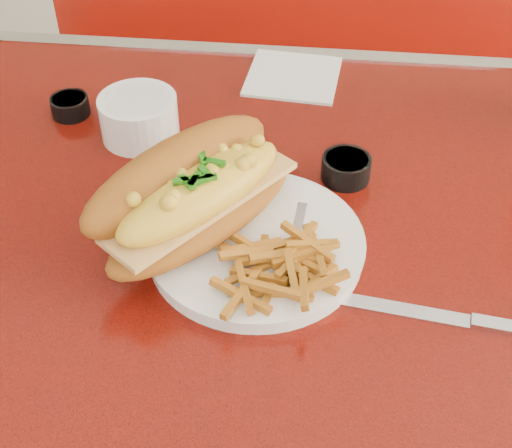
# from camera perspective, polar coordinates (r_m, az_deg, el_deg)

# --- Properties ---
(diner_table) EXTENTS (1.23, 0.83, 0.77)m
(diner_table) POSITION_cam_1_polar(r_m,az_deg,el_deg) (0.92, 0.49, -7.69)
(diner_table) COLOR red
(diner_table) RESTS_ON ground
(booth_bench_far) EXTENTS (1.20, 0.51, 0.90)m
(booth_bench_far) POSITION_cam_1_polar(r_m,az_deg,el_deg) (1.74, 3.18, 6.10)
(booth_bench_far) COLOR maroon
(booth_bench_far) RESTS_ON ground
(dinner_plate) EXTENTS (0.24, 0.24, 0.02)m
(dinner_plate) POSITION_cam_1_polar(r_m,az_deg,el_deg) (0.77, 0.00, -1.67)
(dinner_plate) COLOR white
(dinner_plate) RESTS_ON diner_table
(mac_hoagie) EXTENTS (0.25, 0.27, 0.11)m
(mac_hoagie) POSITION_cam_1_polar(r_m,az_deg,el_deg) (0.75, -5.03, 2.49)
(mac_hoagie) COLOR #A45C1A
(mac_hoagie) RESTS_ON dinner_plate
(fries_pile) EXTENTS (0.11, 0.10, 0.03)m
(fries_pile) POSITION_cam_1_polar(r_m,az_deg,el_deg) (0.72, 2.02, -3.38)
(fries_pile) COLOR orange
(fries_pile) RESTS_ON dinner_plate
(fork) EXTENTS (0.03, 0.16, 0.00)m
(fork) POSITION_cam_1_polar(r_m,az_deg,el_deg) (0.78, 3.28, -0.56)
(fork) COLOR silver
(fork) RESTS_ON dinner_plate
(gravy_ramekin) EXTENTS (0.13, 0.13, 0.06)m
(gravy_ramekin) POSITION_cam_1_polar(r_m,az_deg,el_deg) (0.94, -9.35, 8.52)
(gravy_ramekin) COLOR white
(gravy_ramekin) RESTS_ON diner_table
(sauce_cup_left) EXTENTS (0.06, 0.06, 0.03)m
(sauce_cup_left) POSITION_cam_1_polar(r_m,az_deg,el_deg) (1.01, -14.66, 9.18)
(sauce_cup_left) COLOR black
(sauce_cup_left) RESTS_ON diner_table
(sauce_cup_right) EXTENTS (0.08, 0.08, 0.03)m
(sauce_cup_right) POSITION_cam_1_polar(r_m,az_deg,el_deg) (0.87, 7.22, 4.53)
(sauce_cup_right) COLOR black
(sauce_cup_right) RESTS_ON diner_table
(knife) EXTENTS (0.23, 0.05, 0.01)m
(knife) POSITION_cam_1_polar(r_m,az_deg,el_deg) (0.74, 15.98, -7.36)
(knife) COLOR silver
(knife) RESTS_ON diner_table
(paper_napkin) EXTENTS (0.14, 0.14, 0.00)m
(paper_napkin) POSITION_cam_1_polar(r_m,az_deg,el_deg) (1.07, 2.97, 11.72)
(paper_napkin) COLOR white
(paper_napkin) RESTS_ON diner_table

